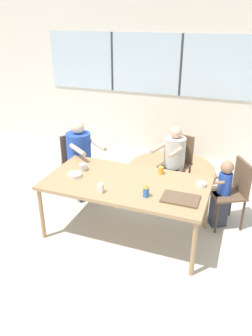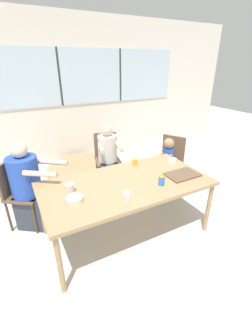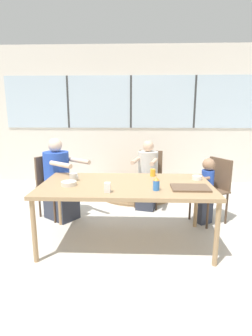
{
  "view_description": "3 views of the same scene",
  "coord_description": "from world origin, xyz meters",
  "px_view_note": "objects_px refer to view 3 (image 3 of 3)",
  "views": [
    {
      "loc": [
        1.21,
        -3.17,
        2.48
      ],
      "look_at": [
        0.0,
        0.0,
        0.89
      ],
      "focal_mm": 35.0,
      "sensor_mm": 36.0,
      "label": 1
    },
    {
      "loc": [
        -1.06,
        -1.98,
        1.96
      ],
      "look_at": [
        0.0,
        0.0,
        0.89
      ],
      "focal_mm": 24.0,
      "sensor_mm": 36.0,
      "label": 2
    },
    {
      "loc": [
        0.11,
        -2.84,
        1.52
      ],
      "look_at": [
        0.0,
        0.0,
        0.89
      ],
      "focal_mm": 28.0,
      "sensor_mm": 36.0,
      "label": 3
    }
  ],
  "objects_px": {
    "person_woman_green_shirt": "(59,184)",
    "chair_for_man_blue_shirt": "(149,172)",
    "chair_for_toddler": "(214,184)",
    "bowl_white_shallow": "(69,183)",
    "folded_table_stack": "(136,190)",
    "person_man_blue_shirt": "(147,178)",
    "bowl_cereal": "(197,178)",
    "milk_carton_small": "(107,187)",
    "chair_for_woman_green_shirt": "(51,180)",
    "person_toddler": "(206,191)",
    "coffee_mug": "(74,177)",
    "sippy_cup": "(156,183)",
    "juice_glass": "(153,173)"
  },
  "relations": [
    {
      "from": "bowl_cereal",
      "to": "folded_table_stack",
      "type": "height_order",
      "value": "bowl_cereal"
    },
    {
      "from": "coffee_mug",
      "to": "sippy_cup",
      "type": "distance_m",
      "value": 0.99
    },
    {
      "from": "chair_for_toddler",
      "to": "person_toddler",
      "type": "bearing_deg",
      "value": 90.0
    },
    {
      "from": "coffee_mug",
      "to": "bowl_white_shallow",
      "type": "bearing_deg",
      "value": -93.04
    },
    {
      "from": "chair_for_toddler",
      "to": "person_toddler",
      "type": "relative_size",
      "value": 0.98
    },
    {
      "from": "juice_glass",
      "to": "person_man_blue_shirt",
      "type": "bearing_deg",
      "value": 92.2
    },
    {
      "from": "person_toddler",
      "to": "milk_carton_small",
      "type": "height_order",
      "value": "person_toddler"
    },
    {
      "from": "sippy_cup",
      "to": "coffee_mug",
      "type": "bearing_deg",
      "value": 159.97
    },
    {
      "from": "person_toddler",
      "to": "bowl_white_shallow",
      "type": "height_order",
      "value": "person_toddler"
    },
    {
      "from": "chair_for_man_blue_shirt",
      "to": "folded_table_stack",
      "type": "bearing_deg",
      "value": -54.96
    },
    {
      "from": "chair_for_toddler",
      "to": "milk_carton_small",
      "type": "xyz_separation_m",
      "value": [
        -1.37,
        -0.99,
        0.23
      ]
    },
    {
      "from": "milk_carton_small",
      "to": "bowl_white_shallow",
      "type": "xyz_separation_m",
      "value": [
        -0.45,
        0.23,
        -0.03
      ]
    },
    {
      "from": "coffee_mug",
      "to": "juice_glass",
      "type": "distance_m",
      "value": 0.97
    },
    {
      "from": "chair_for_toddler",
      "to": "person_woman_green_shirt",
      "type": "bearing_deg",
      "value": 60.07
    },
    {
      "from": "person_woman_green_shirt",
      "to": "juice_glass",
      "type": "height_order",
      "value": "person_woman_green_shirt"
    },
    {
      "from": "person_man_blue_shirt",
      "to": "chair_for_woman_green_shirt",
      "type": "bearing_deg",
      "value": 28.86
    },
    {
      "from": "bowl_cereal",
      "to": "juice_glass",
      "type": "bearing_deg",
      "value": 164.0
    },
    {
      "from": "chair_for_toddler",
      "to": "bowl_white_shallow",
      "type": "relative_size",
      "value": 5.23
    },
    {
      "from": "sippy_cup",
      "to": "juice_glass",
      "type": "distance_m",
      "value": 0.59
    },
    {
      "from": "person_man_blue_shirt",
      "to": "bowl_cereal",
      "type": "height_order",
      "value": "person_man_blue_shirt"
    },
    {
      "from": "sippy_cup",
      "to": "bowl_cereal",
      "type": "distance_m",
      "value": 0.69
    },
    {
      "from": "person_man_blue_shirt",
      "to": "bowl_cereal",
      "type": "bearing_deg",
      "value": 133.96
    },
    {
      "from": "folded_table_stack",
      "to": "chair_for_toddler",
      "type": "bearing_deg",
      "value": -48.37
    },
    {
      "from": "sippy_cup",
      "to": "milk_carton_small",
      "type": "bearing_deg",
      "value": -169.82
    },
    {
      "from": "chair_for_woman_green_shirt",
      "to": "juice_glass",
      "type": "height_order",
      "value": "chair_for_woman_green_shirt"
    },
    {
      "from": "person_man_blue_shirt",
      "to": "coffee_mug",
      "type": "distance_m",
      "value": 1.42
    },
    {
      "from": "chair_for_man_blue_shirt",
      "to": "juice_glass",
      "type": "relative_size",
      "value": 9.7
    },
    {
      "from": "chair_for_man_blue_shirt",
      "to": "bowl_cereal",
      "type": "relative_size",
      "value": 7.89
    },
    {
      "from": "sippy_cup",
      "to": "bowl_cereal",
      "type": "height_order",
      "value": "sippy_cup"
    },
    {
      "from": "bowl_white_shallow",
      "to": "bowl_cereal",
      "type": "bearing_deg",
      "value": 11.77
    },
    {
      "from": "coffee_mug",
      "to": "bowl_cereal",
      "type": "xyz_separation_m",
      "value": [
        1.45,
        0.11,
        -0.02
      ]
    },
    {
      "from": "chair_for_toddler",
      "to": "chair_for_man_blue_shirt",
      "type": "bearing_deg",
      "value": 23.3
    },
    {
      "from": "bowl_white_shallow",
      "to": "folded_table_stack",
      "type": "distance_m",
      "value": 2.21
    },
    {
      "from": "sippy_cup",
      "to": "chair_for_woman_green_shirt",
      "type": "bearing_deg",
      "value": 144.33
    },
    {
      "from": "chair_for_woman_green_shirt",
      "to": "milk_carton_small",
      "type": "height_order",
      "value": "chair_for_woman_green_shirt"
    },
    {
      "from": "chair_for_woman_green_shirt",
      "to": "chair_for_man_blue_shirt",
      "type": "height_order",
      "value": "same"
    },
    {
      "from": "chair_for_toddler",
      "to": "milk_carton_small",
      "type": "relative_size",
      "value": 8.66
    },
    {
      "from": "bowl_cereal",
      "to": "milk_carton_small",
      "type": "bearing_deg",
      "value": -152.16
    },
    {
      "from": "chair_for_woman_green_shirt",
      "to": "folded_table_stack",
      "type": "distance_m",
      "value": 1.71
    },
    {
      "from": "bowl_white_shallow",
      "to": "folded_table_stack",
      "type": "height_order",
      "value": "bowl_white_shallow"
    },
    {
      "from": "chair_for_man_blue_shirt",
      "to": "bowl_cereal",
      "type": "distance_m",
      "value": 1.24
    },
    {
      "from": "person_toddler",
      "to": "juice_glass",
      "type": "height_order",
      "value": "person_toddler"
    },
    {
      "from": "chair_for_woman_green_shirt",
      "to": "milk_carton_small",
      "type": "bearing_deg",
      "value": 75.46
    },
    {
      "from": "bowl_white_shallow",
      "to": "bowl_cereal",
      "type": "distance_m",
      "value": 1.49
    },
    {
      "from": "chair_for_toddler",
      "to": "sippy_cup",
      "type": "xyz_separation_m",
      "value": [
        -0.87,
        -0.91,
        0.26
      ]
    },
    {
      "from": "bowl_cereal",
      "to": "folded_table_stack",
      "type": "bearing_deg",
      "value": 113.25
    },
    {
      "from": "sippy_cup",
      "to": "person_man_blue_shirt",
      "type": "bearing_deg",
      "value": 91.14
    },
    {
      "from": "person_toddler",
      "to": "bowl_white_shallow",
      "type": "bearing_deg",
      "value": 83.0
    },
    {
      "from": "person_woman_green_shirt",
      "to": "chair_for_man_blue_shirt",
      "type": "bearing_deg",
      "value": 151.21
    },
    {
      "from": "chair_for_man_blue_shirt",
      "to": "person_woman_green_shirt",
      "type": "distance_m",
      "value": 1.45
    }
  ]
}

